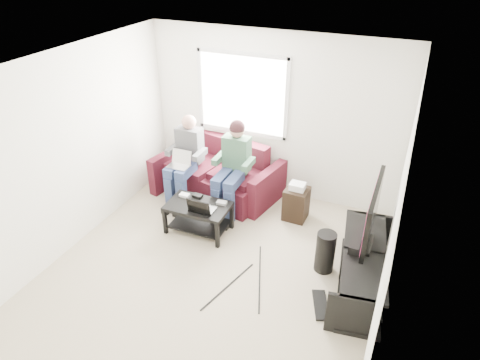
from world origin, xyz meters
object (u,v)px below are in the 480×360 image
at_px(tv_stand, 361,270).
at_px(tv, 372,214).
at_px(sofa, 219,176).
at_px(coffee_table, 198,212).
at_px(subwoofer, 325,252).
at_px(end_table, 296,203).

relative_size(tv_stand, tv, 1.55).
bearing_deg(sofa, coffee_table, -80.22).
distance_m(coffee_table, tv, 2.43).
distance_m(sofa, subwoofer, 2.34).
distance_m(tv_stand, subwoofer, 0.49).
relative_size(sofa, tv_stand, 1.22).
distance_m(tv, subwoofer, 0.87).
xyz_separation_m(coffee_table, tv_stand, (2.33, -0.22, -0.08)).
relative_size(coffee_table, tv_stand, 0.53).
bearing_deg(sofa, subwoofer, -29.50).
xyz_separation_m(sofa, tv_stand, (2.51, -1.27, -0.08)).
bearing_deg(tv_stand, subwoofer, 165.97).
height_order(tv_stand, end_table, end_table).
bearing_deg(coffee_table, tv_stand, -5.42).
relative_size(tv_stand, end_table, 2.83).
bearing_deg(tv, subwoofer, 177.77).
xyz_separation_m(coffee_table, end_table, (1.19, 0.86, -0.06)).
distance_m(coffee_table, tv_stand, 2.34).
relative_size(sofa, subwoofer, 3.71).
bearing_deg(tv, coffee_table, 177.02).
bearing_deg(tv_stand, tv, 91.47).
relative_size(coffee_table, subwoofer, 1.60).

